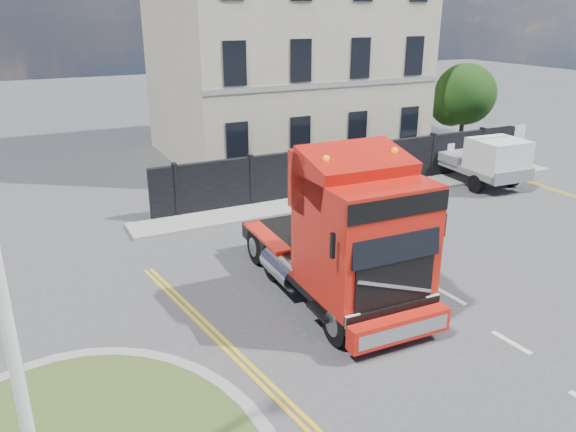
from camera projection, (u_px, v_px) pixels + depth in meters
ground at (351, 314)px, 14.42m from camera, size 120.00×120.00×0.00m
hoarding_fence at (369, 165)px, 24.37m from camera, size 18.80×0.25×2.00m
georgian_building at (282, 43)px, 28.81m from camera, size 12.30×10.30×12.80m
tree at (462, 97)px, 29.52m from camera, size 3.20×3.20×4.80m
pavement_far at (369, 193)px, 23.71m from camera, size 20.00×1.60×0.12m
truck at (349, 240)px, 14.23m from camera, size 2.76×6.99×4.15m
flatbed_pickup at (486, 160)px, 24.60m from camera, size 2.38×5.38×2.19m
lamppost_island at (2, 298)px, 6.80m from camera, size 0.24×0.48×7.79m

